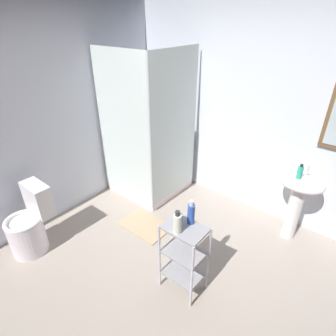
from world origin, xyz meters
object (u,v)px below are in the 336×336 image
storage_cart (184,254)px  shampoo_bottle_blue (191,213)px  pedestal_sink (298,196)px  lotion_bottle_white (177,223)px  toilet (30,225)px  shower_stall (150,164)px  bath_mat (145,225)px  rinse_cup (178,219)px  hand_soap_bottle (300,172)px

storage_cart → shampoo_bottle_blue: bearing=90.5°
pedestal_sink → lotion_bottle_white: size_ratio=3.82×
toilet → storage_cart: (1.59, 0.64, 0.12)m
shower_stall → lotion_bottle_white: shower_stall is taller
shower_stall → toilet: shower_stall is taller
toilet → bath_mat: bearing=55.4°
storage_cart → rinse_cup: 0.36m
hand_soap_bottle → rinse_cup: 1.43m
shower_stall → storage_cart: bearing=-37.0°
shower_stall → hand_soap_bottle: shower_stall is taller
storage_cart → lotion_bottle_white: size_ratio=3.49×
storage_cart → bath_mat: 1.05m
toilet → shampoo_bottle_blue: bearing=24.5°
shampoo_bottle_blue → lotion_bottle_white: (-0.02, -0.16, -0.01)m
toilet → rinse_cup: 1.71m
toilet → hand_soap_bottle: hand_soap_bottle is taller
shower_stall → shampoo_bottle_blue: size_ratio=8.60×
hand_soap_bottle → bath_mat: 1.88m
toilet → rinse_cup: bearing=23.1°
shower_stall → shampoo_bottle_blue: bearing=-34.7°
bath_mat → rinse_cup: bearing=-26.4°
hand_soap_bottle → shampoo_bottle_blue: hand_soap_bottle is taller
lotion_bottle_white → storage_cart: bearing=75.1°
bath_mat → toilet: bearing=-124.6°
storage_cart → lotion_bottle_white: (-0.02, -0.08, 0.40)m
bath_mat → storage_cart: bearing=-24.4°
pedestal_sink → shower_stall: bearing=-169.9°
storage_cart → lotion_bottle_white: 0.41m
storage_cart → hand_soap_bottle: size_ratio=4.50×
shampoo_bottle_blue → shower_stall: bearing=145.3°
hand_soap_bottle → bath_mat: size_ratio=0.27×
rinse_cup → shampoo_bottle_blue: bearing=44.8°
pedestal_sink → rinse_cup: bearing=-115.3°
shampoo_bottle_blue → lotion_bottle_white: size_ratio=1.10×
rinse_cup → hand_soap_bottle: bearing=65.4°
toilet → shampoo_bottle_blue: (1.59, 0.73, 0.53)m
lotion_bottle_white → rinse_cup: bearing=126.2°
pedestal_sink → storage_cart: bearing=-112.3°
shower_stall → lotion_bottle_white: 1.75m
hand_soap_bottle → bath_mat: (-1.39, -0.91, -0.87)m
shampoo_bottle_blue → toilet: bearing=-155.5°
hand_soap_bottle → shampoo_bottle_blue: 1.33m
storage_cart → shampoo_bottle_blue: (-0.00, 0.08, 0.40)m
toilet → shampoo_bottle_blue: 1.83m
shampoo_bottle_blue → rinse_cup: (-0.08, -0.08, -0.05)m
shampoo_bottle_blue → pedestal_sink: bearing=66.3°
shampoo_bottle_blue → rinse_cup: 0.13m
pedestal_sink → storage_cart: 1.46m
hand_soap_bottle → pedestal_sink: bearing=46.6°
storage_cart → rinse_cup: (-0.08, 0.00, 0.35)m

